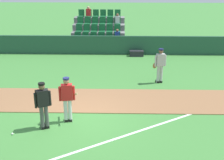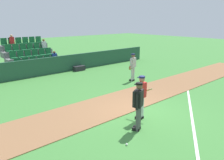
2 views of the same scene
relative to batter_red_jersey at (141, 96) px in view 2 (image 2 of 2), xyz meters
name	(u,v)px [view 2 (image 2 of 2)]	position (x,y,z in m)	size (l,w,h in m)	color
ground_plane	(141,114)	(0.37, 0.32, -0.97)	(80.00, 80.00, 0.00)	#42843A
infield_dirt_path	(115,103)	(0.37, 1.91, -0.95)	(28.00, 2.49, 0.03)	#936642
foul_line_chalk	(189,100)	(3.37, -0.18, -0.96)	(12.00, 0.10, 0.01)	white
dugout_fence	(44,67)	(0.37, 9.35, -0.35)	(20.00, 0.16, 1.23)	#234C38
stadium_bleachers	(31,61)	(0.38, 11.65, -0.23)	(3.90, 3.80, 2.70)	slate
batter_red_jersey	(141,96)	(0.00, 0.00, 0.00)	(0.73, 0.73, 1.76)	silver
umpire_home_plate	(138,104)	(-0.77, -0.53, 0.03)	(0.54, 0.43, 1.76)	#4C4C4C
runner_grey_jersey	(133,66)	(3.90, 4.12, -0.01)	(0.67, 0.37, 1.76)	#B2B2B2
baseball	(127,144)	(-1.80, -1.01, -0.93)	(0.07, 0.07, 0.07)	white
equipment_bag	(79,68)	(3.02, 8.90, -0.79)	(0.90, 0.36, 0.36)	#232328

